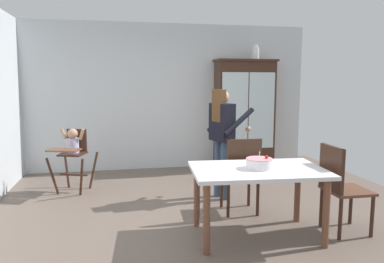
# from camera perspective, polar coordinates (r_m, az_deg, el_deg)

# --- Properties ---
(ground_plane) EXTENTS (6.24, 6.24, 0.00)m
(ground_plane) POSITION_cam_1_polar(r_m,az_deg,el_deg) (4.61, 1.18, -12.96)
(ground_plane) COLOR #66564C
(wall_back) EXTENTS (5.32, 0.06, 2.70)m
(wall_back) POSITION_cam_1_polar(r_m,az_deg,el_deg) (6.91, -3.60, 5.40)
(wall_back) COLOR silver
(wall_back) RESTS_ON ground_plane
(china_cabinet) EXTENTS (1.15, 0.48, 2.05)m
(china_cabinet) POSITION_cam_1_polar(r_m,az_deg,el_deg) (7.01, 8.18, 2.74)
(china_cabinet) COLOR #382116
(china_cabinet) RESTS_ON ground_plane
(ceramic_vase) EXTENTS (0.13, 0.13, 0.27)m
(ceramic_vase) POSITION_cam_1_polar(r_m,az_deg,el_deg) (7.08, 9.90, 11.96)
(ceramic_vase) COLOR white
(ceramic_vase) RESTS_ON china_cabinet
(high_chair_with_toddler) EXTENTS (0.73, 0.81, 0.95)m
(high_chair_with_toddler) POSITION_cam_1_polar(r_m,az_deg,el_deg) (5.70, -18.12, -2.51)
(high_chair_with_toddler) COLOR #382116
(high_chair_with_toddler) RESTS_ON ground_plane
(adult_person) EXTENTS (0.62, 0.61, 1.53)m
(adult_person) POSITION_cam_1_polar(r_m,az_deg,el_deg) (5.08, 4.76, 0.22)
(adult_person) COLOR #33425B
(adult_person) RESTS_ON ground_plane
(dining_table) EXTENTS (1.44, 0.98, 0.74)m
(dining_table) POSITION_cam_1_polar(r_m,az_deg,el_deg) (3.91, 10.21, -7.13)
(dining_table) COLOR silver
(dining_table) RESTS_ON ground_plane
(birthday_cake) EXTENTS (0.28, 0.28, 0.19)m
(birthday_cake) POSITION_cam_1_polar(r_m,az_deg,el_deg) (3.86, 10.47, -4.91)
(birthday_cake) COLOR white
(birthday_cake) RESTS_ON dining_table
(dining_chair_far_side) EXTENTS (0.47, 0.47, 0.96)m
(dining_chair_far_side) POSITION_cam_1_polar(r_m,az_deg,el_deg) (4.54, 7.77, -6.05)
(dining_chair_far_side) COLOR #382116
(dining_chair_far_side) RESTS_ON ground_plane
(dining_chair_right_end) EXTENTS (0.45, 0.45, 0.96)m
(dining_chair_right_end) POSITION_cam_1_polar(r_m,az_deg,el_deg) (4.27, 21.97, -7.43)
(dining_chair_right_end) COLOR #382116
(dining_chair_right_end) RESTS_ON ground_plane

